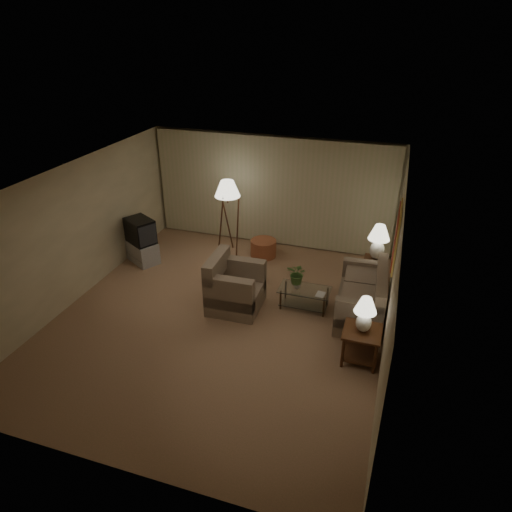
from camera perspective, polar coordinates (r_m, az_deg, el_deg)
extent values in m
plane|color=#AD7B5F|center=(8.82, -4.36, -7.52)|extent=(7.00, 7.00, 0.00)
cube|color=beige|center=(11.17, 2.09, 8.17)|extent=(6.00, 0.04, 2.70)
cube|color=beige|center=(9.59, -21.57, 2.79)|extent=(0.04, 7.00, 2.70)
cube|color=beige|center=(7.62, 16.75, -2.88)|extent=(0.04, 7.00, 2.70)
cube|color=white|center=(7.60, -5.09, 9.38)|extent=(6.00, 7.00, 0.04)
cube|color=beige|center=(11.10, 1.98, 8.04)|extent=(5.85, 0.12, 2.65)
cube|color=gold|center=(8.15, 17.22, 2.31)|extent=(0.03, 0.90, 1.10)
cube|color=maroon|center=(8.15, 17.05, 2.33)|extent=(0.02, 0.80, 1.00)
cube|color=#85705F|center=(8.97, 12.86, -6.02)|extent=(1.78, 1.01, 0.40)
cube|color=#85705F|center=(8.96, -2.52, -5.14)|extent=(1.07, 1.02, 0.45)
cube|color=#3B2210|center=(7.64, 13.16, -9.19)|extent=(0.61, 0.61, 0.04)
cube|color=#3B2210|center=(7.92, 12.80, -11.86)|extent=(0.52, 0.52, 0.02)
cylinder|color=#3B2210|center=(7.63, 10.77, -11.82)|extent=(0.05, 0.05, 0.56)
cylinder|color=#3B2210|center=(8.03, 11.30, -9.58)|extent=(0.05, 0.05, 0.56)
cylinder|color=#3B2210|center=(7.62, 14.65, -12.39)|extent=(0.05, 0.05, 0.56)
cylinder|color=#3B2210|center=(8.02, 14.95, -10.12)|extent=(0.05, 0.05, 0.56)
cube|color=#3B2210|center=(9.86, 14.75, -0.42)|extent=(0.48, 0.41, 0.04)
cube|color=#3B2210|center=(10.08, 14.44, -2.73)|extent=(0.41, 0.35, 0.02)
cylinder|color=#3B2210|center=(9.87, 13.37, -2.20)|extent=(0.05, 0.05, 0.56)
cylinder|color=#3B2210|center=(10.14, 13.55, -1.38)|extent=(0.05, 0.05, 0.56)
cylinder|color=#3B2210|center=(9.87, 15.57, -2.52)|extent=(0.05, 0.05, 0.56)
cylinder|color=#3B2210|center=(10.14, 15.69, -1.68)|extent=(0.05, 0.05, 0.56)
ellipsoid|color=silver|center=(7.54, 13.30, -8.11)|extent=(0.25, 0.25, 0.31)
cylinder|color=silver|center=(7.43, 13.46, -6.89)|extent=(0.03, 0.03, 0.07)
cone|color=#EDE7CA|center=(7.35, 13.58, -5.97)|extent=(0.36, 0.36, 0.25)
ellipsoid|color=silver|center=(9.77, 14.90, 0.68)|extent=(0.31, 0.31, 0.39)
cylinder|color=silver|center=(9.67, 15.06, 1.94)|extent=(0.03, 0.03, 0.09)
cone|color=#EDE7CA|center=(9.59, 15.19, 2.89)|extent=(0.44, 0.44, 0.31)
cube|color=silver|center=(8.88, 6.09, -4.19)|extent=(0.99, 0.54, 0.02)
cube|color=silver|center=(9.05, 5.99, -5.85)|extent=(0.92, 0.47, 0.01)
cylinder|color=#422F1A|center=(8.91, 3.08, -5.55)|extent=(0.04, 0.04, 0.40)
cylinder|color=#422F1A|center=(9.23, 3.72, -4.26)|extent=(0.04, 0.04, 0.40)
cylinder|color=#422F1A|center=(8.77, 8.45, -6.42)|extent=(0.04, 0.04, 0.40)
cylinder|color=#422F1A|center=(9.10, 8.90, -5.07)|extent=(0.04, 0.04, 0.40)
cube|color=#B0B0B2|center=(10.90, -13.96, 0.52)|extent=(1.16, 1.13, 0.50)
cube|color=black|center=(10.68, -14.28, 3.07)|extent=(1.07, 1.04, 0.57)
cylinder|color=#3B2210|center=(10.55, -3.57, 7.34)|extent=(0.04, 0.04, 0.26)
cone|color=#EDE7CA|center=(10.48, -3.60, 8.42)|extent=(0.59, 0.59, 0.37)
cylinder|color=#A24A37|center=(10.85, 0.93, 0.99)|extent=(0.81, 0.81, 0.41)
imported|color=white|center=(8.87, 5.16, -3.61)|extent=(0.14, 0.14, 0.14)
imported|color=#4E7935|center=(8.72, 5.24, -2.01)|extent=(0.47, 0.44, 0.43)
imported|color=olive|center=(8.75, 7.55, -4.68)|extent=(0.19, 0.24, 0.02)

